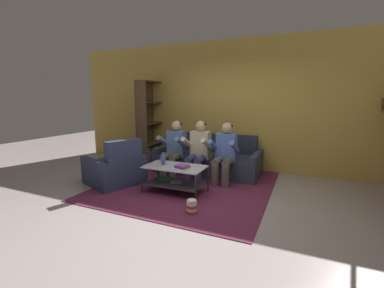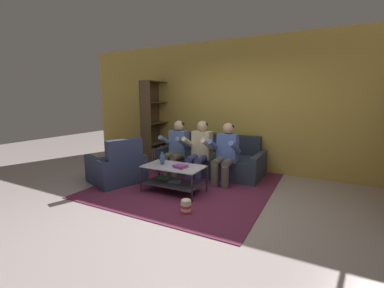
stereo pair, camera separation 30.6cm
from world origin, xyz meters
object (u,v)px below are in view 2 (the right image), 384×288
object	(u,v)px
coffee_table	(173,175)
bookshelf	(153,132)
couch	(211,160)
vase	(162,159)
person_seated_right	(226,151)
person_seated_left	(176,146)
book_stack	(180,166)
armchair	(117,168)
person_seated_middle	(200,148)
popcorn_tub	(186,206)

from	to	relation	value
coffee_table	bookshelf	bearing A→B (deg)	134.93
couch	vase	world-z (taller)	couch
person_seated_right	bookshelf	size ratio (longest dim) A/B	0.57
couch	person_seated_left	xyz separation A→B (m)	(-0.54, -0.57, 0.36)
vase	book_stack	distance (m)	0.40
couch	vase	size ratio (longest dim) A/B	10.24
armchair	person_seated_right	bearing A→B (deg)	25.72
person_seated_left	person_seated_middle	bearing A→B (deg)	0.16
person_seated_left	popcorn_tub	xyz separation A→B (m)	(1.06, -1.51, -0.52)
book_stack	couch	bearing A→B (deg)	93.23
coffee_table	bookshelf	distance (m)	2.23
coffee_table	couch	bearing A→B (deg)	86.66
person_seated_left	coffee_table	bearing A→B (deg)	-61.97
vase	bookshelf	size ratio (longest dim) A/B	0.11
person_seated_middle	vase	xyz separation A→B (m)	(-0.31, -0.87, -0.06)
person_seated_right	popcorn_tub	bearing A→B (deg)	-90.86
person_seated_middle	vase	distance (m)	0.92
armchair	popcorn_tub	world-z (taller)	armchair
person_seated_left	vase	bearing A→B (deg)	-74.87
person_seated_middle	bookshelf	bearing A→B (deg)	157.30
person_seated_middle	armchair	world-z (taller)	person_seated_middle
book_stack	bookshelf	distance (m)	2.35
coffee_table	person_seated_right	bearing A→B (deg)	54.00
person_seated_left	coffee_table	size ratio (longest dim) A/B	1.12
armchair	popcorn_tub	bearing A→B (deg)	-17.84
person_seated_right	vase	xyz separation A→B (m)	(-0.85, -0.87, -0.05)
person_seated_left	person_seated_right	size ratio (longest dim) A/B	1.00
person_seated_left	popcorn_tub	size ratio (longest dim) A/B	5.35
person_seated_right	bookshelf	xyz separation A→B (m)	(-2.17, 0.68, 0.17)
person_seated_right	popcorn_tub	xyz separation A→B (m)	(-0.02, -1.51, -0.52)
person_seated_right	book_stack	bearing A→B (deg)	-116.80
person_seated_middle	couch	bearing A→B (deg)	90.00
person_seated_middle	book_stack	distance (m)	0.93
coffee_table	book_stack	distance (m)	0.25
coffee_table	vase	distance (m)	0.34
popcorn_tub	person_seated_middle	bearing A→B (deg)	109.07
vase	popcorn_tub	distance (m)	1.15
couch	armchair	bearing A→B (deg)	-132.16
couch	person_seated_left	world-z (taller)	person_seated_left
couch	vase	xyz separation A→B (m)	(-0.31, -1.44, 0.31)
bookshelf	coffee_table	bearing A→B (deg)	-45.07
person_seated_left	person_seated_middle	size ratio (longest dim) A/B	0.99
couch	coffee_table	bearing A→B (deg)	-93.34
couch	bookshelf	bearing A→B (deg)	176.17
vase	armchair	distance (m)	1.07
couch	person_seated_right	size ratio (longest dim) A/B	1.93
person_seated_left	bookshelf	distance (m)	1.29
book_stack	armchair	size ratio (longest dim) A/B	0.22
person_seated_left	vase	world-z (taller)	person_seated_left
book_stack	armchair	xyz separation A→B (m)	(-1.42, 0.00, -0.22)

